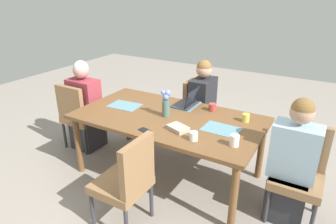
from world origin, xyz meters
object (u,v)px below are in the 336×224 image
dining_table (168,122)px  laptop_near_left_far (187,102)px  person_head_right_left_near (86,111)px  coffee_mug_near_left (194,136)px  person_head_left_left_mid (292,168)px  chair_far_right_near (127,179)px  book_red_cover (178,128)px  coffee_mug_centre_right (212,107)px  chair_head_left_left_mid (299,168)px  chair_head_right_left_near (78,113)px  chair_near_left_far (199,109)px  flower_vase (166,104)px  person_near_left_far (202,110)px  coffee_mug_centre_left (235,140)px  coffee_mug_near_right (246,118)px  phone_black (146,131)px

dining_table → laptop_near_left_far: laptop_near_left_far is taller
person_head_right_left_near → coffee_mug_near_left: (-1.75, 0.38, 0.25)m
person_head_left_left_mid → chair_far_right_near: bearing=35.1°
coffee_mug_near_left → book_red_cover: bearing=-26.4°
person_head_right_left_near → coffee_mug_centre_right: bearing=-167.5°
chair_head_left_left_mid → chair_head_right_left_near: bearing=2.0°
chair_near_left_far → flower_vase: (-0.01, 0.90, 0.38)m
person_near_left_far → chair_near_left_far: bearing=-38.8°
coffee_mug_centre_left → coffee_mug_centre_right: size_ratio=1.21×
chair_near_left_far → coffee_mug_near_right: chair_near_left_far is taller
phone_black → chair_head_right_left_near: bearing=179.9°
chair_head_right_left_near → chair_far_right_near: 1.65m
laptop_near_left_far → coffee_mug_near_left: (-0.43, 0.72, -0.00)m
chair_head_left_left_mid → book_red_cover: chair_head_left_left_mid is taller
chair_far_right_near → book_red_cover: bearing=-103.5°
person_near_left_far → book_red_cover: (-0.21, 1.07, 0.23)m
chair_head_left_left_mid → laptop_near_left_far: (1.32, -0.33, 0.28)m
person_near_left_far → person_head_left_left_mid: bearing=145.8°
coffee_mug_centre_left → chair_head_right_left_near: bearing=-5.8°
book_red_cover → flower_vase: bearing=-20.4°
dining_table → person_near_left_far: person_near_left_far is taller
chair_near_left_far → chair_head_left_left_mid: bearing=148.9°
flower_vase → laptop_near_left_far: (-0.07, -0.38, -0.10)m
laptop_near_left_far → book_red_cover: bearing=108.7°
dining_table → chair_near_left_far: chair_near_left_far is taller
person_near_left_far → coffee_mug_near_left: 1.28m
coffee_mug_near_left → coffee_mug_centre_left: (-0.36, -0.08, 0.01)m
coffee_mug_near_left → person_head_right_left_near: bearing=-12.2°
person_head_right_left_near → person_near_left_far: size_ratio=1.00×
laptop_near_left_far → person_near_left_far: bearing=-89.6°
person_head_left_left_mid → coffee_mug_near_right: (0.54, -0.32, 0.25)m
person_head_right_left_near → phone_black: bearing=160.5°
person_head_right_left_near → chair_head_left_left_mid: size_ratio=1.33×
coffee_mug_near_right → phone_black: (0.77, 0.71, -0.04)m
laptop_near_left_far → chair_near_left_far: bearing=-81.4°
coffee_mug_centre_right → coffee_mug_near_right: bearing=166.3°
coffee_mug_near_left → coffee_mug_centre_left: bearing=-166.6°
coffee_mug_centre_left → book_red_cover: (0.58, -0.02, -0.03)m
chair_far_right_near → phone_black: (0.11, -0.45, 0.24)m
person_head_left_left_mid → coffee_mug_near_right: 0.67m
coffee_mug_near_left → chair_far_right_near: bearing=54.5°
chair_near_left_far → flower_vase: bearing=90.8°
book_red_cover → chair_near_left_far: bearing=-55.7°
dining_table → coffee_mug_near_left: 0.60m
flower_vase → coffee_mug_near_right: (-0.79, -0.30, -0.10)m
book_red_cover → phone_black: bearing=54.6°
laptop_near_left_far → phone_black: 0.80m
person_head_right_left_near → laptop_near_left_far: bearing=-165.3°
flower_vase → coffee_mug_near_right: size_ratio=3.46×
chair_head_right_left_near → book_red_cover: size_ratio=4.50×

